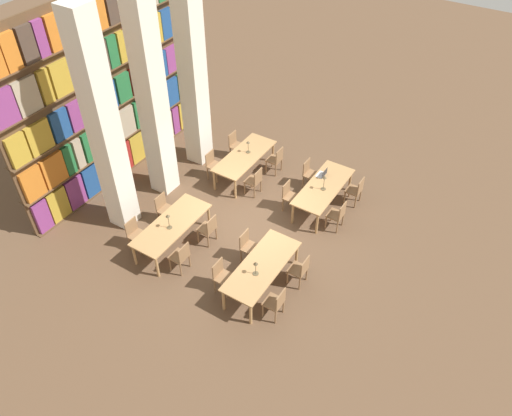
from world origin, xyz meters
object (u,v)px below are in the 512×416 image
at_px(pillar_left, 104,129).
at_px(reading_table_1, 323,188).
at_px(chair_4, 338,215).
at_px(desk_lamp_3, 248,145).
at_px(chair_9, 136,234).
at_px(chair_5, 290,196).
at_px(chair_10, 208,228).
at_px(reading_table_0, 262,267).
at_px(chair_12, 255,181).
at_px(chair_1, 222,276).
at_px(chair_0, 276,302).
at_px(chair_8, 181,256).
at_px(chair_6, 356,190).
at_px(chair_7, 310,173).
at_px(reading_table_3, 245,157).
at_px(reading_table_2, 172,226).
at_px(desk_lamp_0, 256,266).
at_px(chair_15, 236,145).
at_px(laptop, 322,174).
at_px(chair_13, 213,164).
at_px(pillar_center, 152,98).
at_px(chair_3, 248,246).
at_px(chair_14, 276,159).
at_px(desk_lamp_2, 168,219).
at_px(pillar_right, 192,72).
at_px(chair_2, 300,270).
at_px(desk_lamp_1, 324,180).
at_px(chair_11, 165,208).

relative_size(pillar_left, reading_table_1, 2.60).
bearing_deg(chair_4, desk_lamp_3, 76.14).
bearing_deg(chair_9, desk_lamp_3, 170.48).
height_order(chair_5, chair_10, same).
bearing_deg(reading_table_0, chair_9, 100.27).
bearing_deg(chair_12, chair_1, -159.96).
height_order(chair_0, chair_8, same).
bearing_deg(chair_9, chair_6, 138.48).
bearing_deg(chair_10, chair_7, -18.36).
height_order(reading_table_1, reading_table_3, same).
bearing_deg(chair_4, chair_0, -178.89).
xyz_separation_m(reading_table_2, chair_10, (0.57, -0.74, -0.18)).
bearing_deg(desk_lamp_0, chair_6, -8.62).
bearing_deg(chair_6, chair_12, 113.63).
distance_m(chair_15, desk_lamp_3, 1.01).
xyz_separation_m(laptop, chair_13, (-0.97, 3.14, -0.29)).
relative_size(pillar_center, chair_3, 6.72).
bearing_deg(reading_table_2, chair_14, -9.73).
height_order(chair_4, chair_13, same).
bearing_deg(desk_lamp_2, pillar_left, 85.72).
bearing_deg(reading_table_0, reading_table_3, 38.37).
relative_size(pillar_right, reading_table_2, 2.60).
height_order(chair_2, desk_lamp_1, desk_lamp_1).
relative_size(pillar_center, pillar_right, 1.00).
distance_m(chair_5, reading_table_2, 3.42).
xyz_separation_m(desk_lamp_1, laptop, (0.54, 0.31, -0.27)).
xyz_separation_m(chair_0, reading_table_1, (3.99, 0.80, 0.18)).
bearing_deg(reading_table_3, desk_lamp_2, -178.72).
relative_size(desk_lamp_0, chair_4, 0.45).
distance_m(pillar_left, chair_6, 6.98).
xyz_separation_m(chair_7, laptop, (-0.20, -0.48, 0.29)).
bearing_deg(chair_2, reading_table_0, 126.97).
xyz_separation_m(desk_lamp_0, chair_4, (3.10, -0.65, -0.52)).
distance_m(chair_11, chair_12, 2.73).
distance_m(pillar_center, chair_4, 5.80).
bearing_deg(chair_12, chair_0, -141.58).
height_order(reading_table_2, chair_15, chair_15).
bearing_deg(desk_lamp_2, reading_table_1, -35.86).
xyz_separation_m(pillar_left, chair_7, (4.04, -3.63, -2.51)).
xyz_separation_m(chair_2, chair_6, (3.46, 0.07, 0.00)).
bearing_deg(desk_lamp_0, pillar_left, 86.61).
distance_m(reading_table_0, desk_lamp_0, 0.45).
xyz_separation_m(pillar_right, chair_1, (-4.02, -3.70, -2.51)).
relative_size(chair_11, desk_lamp_3, 2.18).
bearing_deg(reading_table_0, reading_table_2, 90.80).
height_order(chair_14, desk_lamp_3, desk_lamp_3).
distance_m(chair_7, desk_lamp_2, 4.60).
bearing_deg(desk_lamp_1, desk_lamp_0, -179.43).
bearing_deg(chair_14, chair_9, 162.92).
distance_m(pillar_center, reading_table_2, 3.39).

